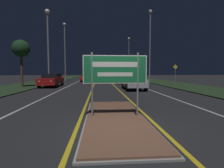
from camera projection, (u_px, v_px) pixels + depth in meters
name	position (u px, v px, depth m)	size (l,w,h in m)	color
ground_plane	(118.00, 127.00, 5.43)	(160.00, 160.00, 0.00)	#232326
median_island	(115.00, 118.00, 6.39)	(2.15, 6.27, 0.10)	#999993
verge_left	(36.00, 84.00, 24.62)	(5.00, 100.00, 0.08)	#23381E
verge_right	(167.00, 83.00, 26.02)	(5.00, 100.00, 0.08)	#23381E
centre_line_yellow_left	(95.00, 82.00, 30.20)	(0.12, 70.00, 0.01)	gold
centre_line_yellow_right	(110.00, 81.00, 30.39)	(0.12, 70.00, 0.01)	gold
lane_line_white_left	(78.00, 82.00, 29.98)	(0.12, 70.00, 0.01)	silver
lane_line_white_right	(126.00, 81.00, 30.60)	(0.12, 70.00, 0.01)	silver
edge_line_white_left	(60.00, 82.00, 29.76)	(0.10, 70.00, 0.01)	silver
edge_line_white_right	(143.00, 81.00, 30.83)	(0.10, 70.00, 0.01)	silver
highway_sign	(115.00, 72.00, 6.27)	(2.30, 0.07, 2.31)	gray
streetlight_left_near	(48.00, 36.00, 19.69)	(0.55, 0.55, 8.70)	gray
streetlight_left_far	(65.00, 46.00, 28.65)	(0.47, 0.47, 9.65)	gray
streetlight_right_near	(150.00, 39.00, 24.44)	(0.49, 0.49, 10.28)	gray
streetlight_right_far	(129.00, 51.00, 42.40)	(0.58, 0.58, 9.98)	gray
car_receding_0	(134.00, 82.00, 16.58)	(1.93, 4.07, 1.46)	#B7B7BC
car_receding_1	(122.00, 78.00, 25.77)	(2.02, 4.52, 1.52)	silver
car_approaching_0	(51.00, 80.00, 19.89)	(2.01, 4.77, 1.49)	maroon
car_approaching_1	(86.00, 77.00, 30.29)	(1.85, 4.65, 1.43)	maroon
warning_sign	(175.00, 73.00, 21.97)	(0.60, 0.06, 2.53)	gray
roadside_palm_left	(21.00, 49.00, 18.39)	(1.81, 1.81, 4.99)	#4C3823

